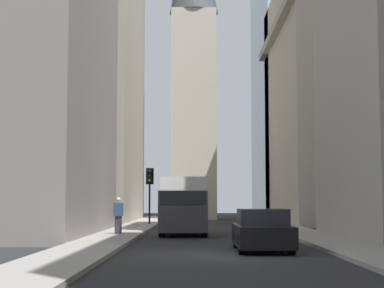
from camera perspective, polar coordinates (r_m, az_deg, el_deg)
name	(u,v)px	position (r m, az deg, el deg)	size (l,w,h in m)	color
ground_plane	(223,255)	(20.41, 2.72, -9.76)	(135.00, 135.00, 0.00)	#262628
sidewalk_right	(78,253)	(20.70, -10.00, -9.43)	(90.00, 2.20, 0.14)	gray
sidewalk_left	(367,253)	(21.08, 15.20, -9.25)	(90.00, 2.20, 0.14)	gray
building_left_far	(342,102)	(51.60, 13.10, 3.62)	(18.64, 10.50, 18.60)	beige
building_right_far	(75,66)	(53.53, -10.30, 6.80)	(17.03, 10.50, 25.12)	#A8A091
church_spire	(194,42)	(59.82, 0.17, 9.00)	(4.42, 4.42, 30.91)	#B7B2A5
delivery_truck	(184,205)	(32.38, -0.70, -5.42)	(6.46, 2.25, 2.84)	silver
sedan_black	(262,231)	(22.05, 6.20, -7.65)	(4.30, 1.78, 1.42)	black
traffic_light_midblock	(150,183)	(43.48, -3.76, -3.43)	(0.43, 0.52, 3.74)	black
pedestrian	(118,214)	(30.76, -6.51, -6.13)	(0.26, 0.44, 1.71)	#33333D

